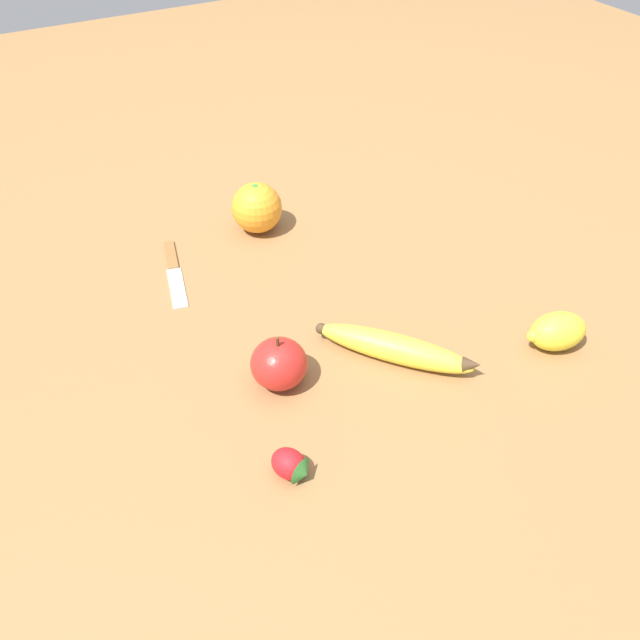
{
  "coord_description": "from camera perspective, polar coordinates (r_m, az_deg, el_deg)",
  "views": [
    {
      "loc": [
        -0.59,
        0.34,
        0.61
      ],
      "look_at": [
        -0.03,
        0.04,
        0.03
      ],
      "focal_mm": 35.0,
      "sensor_mm": 36.0,
      "label": 1
    }
  ],
  "objects": [
    {
      "name": "banana",
      "position": [
        0.83,
        6.95,
        -2.58
      ],
      "size": [
        0.19,
        0.17,
        0.04
      ],
      "rotation": [
        0.0,
        0.0,
        3.84
      ],
      "color": "yellow",
      "rests_on": "ground_plane"
    },
    {
      "name": "paring_knife",
      "position": [
        1.01,
        -13.23,
        4.49
      ],
      "size": [
        0.17,
        0.06,
        0.01
      ],
      "rotation": [
        0.0,
        0.0,
        1.35
      ],
      "color": "silver",
      "rests_on": "ground_plane"
    },
    {
      "name": "orange",
      "position": [
        1.06,
        -5.8,
        10.17
      ],
      "size": [
        0.08,
        0.08,
        0.08
      ],
      "color": "orange",
      "rests_on": "ground_plane"
    },
    {
      "name": "lemon",
      "position": [
        0.9,
        20.87,
        -0.97
      ],
      "size": [
        0.07,
        0.09,
        0.05
      ],
      "rotation": [
        0.0,
        0.0,
        1.32
      ],
      "color": "yellow",
      "rests_on": "ground_plane"
    },
    {
      "name": "ground_plane",
      "position": [
        0.91,
        1.18,
        0.87
      ],
      "size": [
        3.0,
        3.0,
        0.0
      ],
      "primitive_type": "plane",
      "color": "olive"
    },
    {
      "name": "apple",
      "position": [
        0.79,
        -3.78,
        -4.01
      ],
      "size": [
        0.07,
        0.07,
        0.08
      ],
      "color": "red",
      "rests_on": "ground_plane"
    },
    {
      "name": "strawberry",
      "position": [
        0.71,
        -2.64,
        -13.13
      ],
      "size": [
        0.06,
        0.05,
        0.03
      ],
      "rotation": [
        0.0,
        0.0,
        3.57
      ],
      "color": "red",
      "rests_on": "ground_plane"
    }
  ]
}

